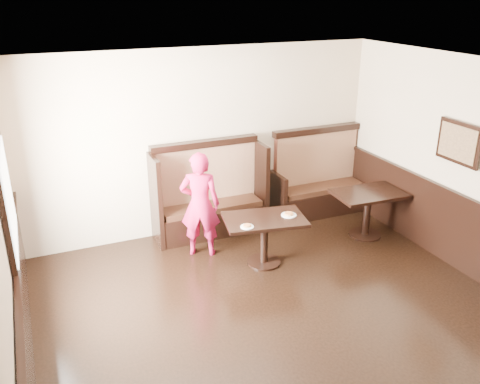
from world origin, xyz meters
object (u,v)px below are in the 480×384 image
booth_neighbor (318,185)px  table_neighbor (368,203)px  booth_main (209,200)px  child (200,205)px  table_main (264,229)px

booth_neighbor → table_neighbor: size_ratio=1.54×
booth_main → table_neighbor: booth_main is taller
booth_main → booth_neighbor: bearing=-0.1°
booth_neighbor → child: size_ratio=1.08×
booth_main → table_main: (0.35, -1.23, 0.00)m
table_neighbor → table_main: bearing=-172.2°
booth_main → table_neighbor: bearing=-26.7°
booth_neighbor → table_neighbor: bearing=-79.2°
table_main → child: 0.96m
booth_main → table_main: bearing=-74.2°
booth_neighbor → table_main: (-1.60, -1.23, 0.05)m
booth_main → booth_neighbor: 1.95m
booth_neighbor → table_main: 2.02m
booth_neighbor → child: 2.40m
table_neighbor → child: size_ratio=0.70×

